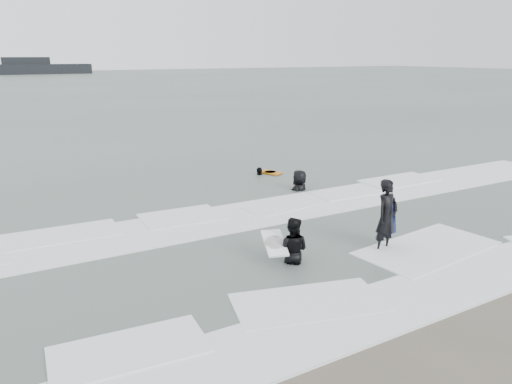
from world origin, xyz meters
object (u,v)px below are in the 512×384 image
surfer_wading (292,263)px  vessel_horizon (27,68)px  surfer_right_near (260,176)px  surfer_centre (384,251)px  surfer_right_far (299,191)px

surfer_wading → vessel_horizon: bearing=-48.9°
surfer_wading → surfer_right_near: size_ratio=1.14×
surfer_centre → surfer_right_near: (1.34, 8.92, 0.00)m
surfer_wading → surfer_right_near: 9.23m
surfer_wading → surfer_right_near: bearing=-70.7°
surfer_centre → surfer_wading: 2.61m
surfer_centre → surfer_right_far: bearing=65.8°
surfer_right_far → vessel_horizon: bearing=-134.2°
surfer_right_near → surfer_right_far: (0.11, -2.84, 0.00)m
surfer_right_far → vessel_horizon: vessel_horizon is taller
surfer_right_far → vessel_horizon: size_ratio=0.06×
surfer_centre → surfer_right_far: (1.45, 6.08, 0.00)m
surfer_wading → surfer_right_far: (4.01, 5.53, 0.00)m
surfer_centre → surfer_right_near: bearing=70.7°
surfer_right_near → surfer_right_far: 2.84m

